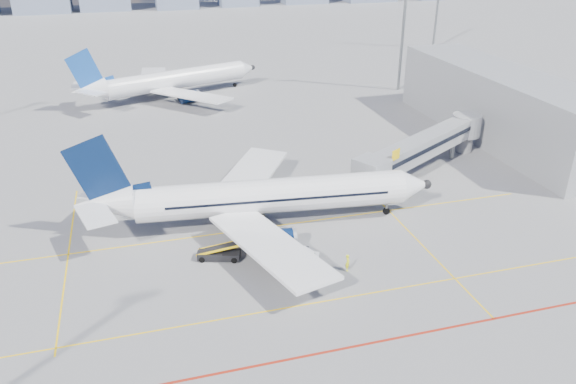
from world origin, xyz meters
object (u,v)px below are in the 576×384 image
(main_aircraft, at_px, (257,197))
(belt_loader, at_px, (220,253))
(cargo_dolly, at_px, (296,263))
(baggage_tug, at_px, (307,256))
(second_aircraft, at_px, (170,81))
(ramp_worker, at_px, (348,262))

(main_aircraft, relative_size, belt_loader, 6.46)
(cargo_dolly, xyz_separation_m, belt_loader, (-6.22, 4.39, -0.48))
(main_aircraft, xyz_separation_m, baggage_tug, (2.73, -8.59, -2.52))
(baggage_tug, bearing_deg, second_aircraft, 119.43)
(second_aircraft, bearing_deg, cargo_dolly, -104.62)
(baggage_tug, distance_m, cargo_dolly, 2.17)
(second_aircraft, distance_m, ramp_worker, 64.03)
(second_aircraft, distance_m, belt_loader, 58.04)
(main_aircraft, height_order, second_aircraft, main_aircraft)
(main_aircraft, bearing_deg, baggage_tug, -66.17)
(cargo_dolly, height_order, ramp_worker, cargo_dolly)
(cargo_dolly, bearing_deg, belt_loader, 121.14)
(baggage_tug, xyz_separation_m, ramp_worker, (3.25, -2.28, 0.12))
(baggage_tug, height_order, cargo_dolly, cargo_dolly)
(belt_loader, distance_m, ramp_worker, 12.13)
(baggage_tug, height_order, ramp_worker, ramp_worker)
(baggage_tug, relative_size, cargo_dolly, 0.61)
(main_aircraft, bearing_deg, cargo_dolly, -76.88)
(second_aircraft, xyz_separation_m, cargo_dolly, (5.67, -62.37, -2.13))
(baggage_tug, bearing_deg, main_aircraft, 130.31)
(main_aircraft, height_order, belt_loader, main_aircraft)
(second_aircraft, height_order, baggage_tug, second_aircraft)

